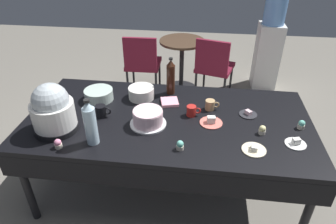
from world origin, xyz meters
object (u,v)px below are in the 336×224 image
frosted_layer_cake (148,118)px  round_cafe_table (182,56)px  maroon_chair_right (214,65)px  dessert_plate_coral (211,122)px  soda_bottle_water (90,123)px  glass_salad_bowl (99,95)px  soda_bottle_cola (171,77)px  water_cooler (269,47)px  potluck_table (168,124)px  maroon_chair_left (142,61)px  dessert_plate_white (296,143)px  coffee_mug_black (101,111)px  cupcake_mint (58,144)px  cupcake_vanilla (180,145)px  ceramic_snack_bowl (141,93)px  dessert_plate_charcoal (248,114)px  cupcake_cocoa (301,125)px  dessert_plate_cream (254,149)px  coffee_mug_red (192,111)px  cupcake_berry (262,130)px  slow_cooker (53,110)px  coffee_mug_tan (210,105)px

frosted_layer_cake → round_cafe_table: (0.09, 1.99, -0.31)m
maroon_chair_right → dessert_plate_coral: bearing=-91.6°
soda_bottle_water → maroon_chair_right: size_ratio=0.40×
glass_salad_bowl → soda_bottle_water: 0.60m
soda_bottle_cola → water_cooler: (1.14, 1.75, -0.32)m
glass_salad_bowl → maroon_chair_right: 1.79m
potluck_table → maroon_chair_left: maroon_chair_left is taller
dessert_plate_white → coffee_mug_black: coffee_mug_black is taller
coffee_mug_black → cupcake_mint: bearing=-112.7°
cupcake_vanilla → maroon_chair_right: size_ratio=0.08×
ceramic_snack_bowl → dessert_plate_charcoal: ceramic_snack_bowl is taller
cupcake_vanilla → cupcake_cocoa: bearing=22.1°
frosted_layer_cake → cupcake_vanilla: (0.26, -0.26, -0.03)m
cupcake_mint → cupcake_cocoa: bearing=14.6°
dessert_plate_cream → coffee_mug_red: coffee_mug_red is taller
ceramic_snack_bowl → cupcake_cocoa: ceramic_snack_bowl is taller
glass_salad_bowl → coffee_mug_black: (0.10, -0.25, 0.00)m
ceramic_snack_bowl → soda_bottle_cola: (0.24, 0.12, 0.11)m
cupcake_mint → cupcake_berry: bearing=13.6°
soda_bottle_cola → water_cooler: size_ratio=0.27×
dessert_plate_cream → frosted_layer_cake: bearing=164.5°
dessert_plate_coral → cupcake_cocoa: (0.66, 0.02, 0.02)m
soda_bottle_cola → coffee_mug_red: soda_bottle_cola is taller
soda_bottle_water → coffee_mug_red: (0.65, 0.43, -0.12)m
cupcake_berry → coffee_mug_black: (-1.21, 0.07, 0.02)m
slow_cooker → cupcake_mint: (0.10, -0.20, -0.14)m
round_cafe_table → slow_cooker: bearing=-109.1°
cupcake_cocoa → round_cafe_table: bearing=118.7°
potluck_table → water_cooler: bearing=62.5°
frosted_layer_cake → dessert_plate_coral: frosted_layer_cake is taller
glass_salad_bowl → coffee_mug_tan: glass_salad_bowl is taller
coffee_mug_red → dessert_plate_white: bearing=-20.8°
dessert_plate_coral → cupcake_vanilla: 0.39m
cupcake_mint → maroon_chair_right: maroon_chair_right is taller
dessert_plate_white → cupcake_vanilla: cupcake_vanilla is taller
frosted_layer_cake → slow_cooker: slow_cooker is taller
soda_bottle_water → potluck_table: bearing=38.1°
glass_salad_bowl → maroon_chair_right: (1.00, 1.46, -0.30)m
dessert_plate_white → cupcake_cocoa: size_ratio=2.13×
potluck_table → soda_bottle_water: soda_bottle_water is taller
dessert_plate_white → soda_bottle_water: bearing=-173.8°
maroon_chair_left → soda_bottle_water: bearing=-87.9°
cupcake_cocoa → coffee_mug_black: (-1.51, -0.03, 0.02)m
potluck_table → cupcake_vanilla: size_ratio=32.59×
soda_bottle_water → soda_bottle_cola: soda_bottle_water is taller
potluck_table → soda_bottle_cola: size_ratio=6.60×
slow_cooker → dessert_plate_coral: bearing=11.1°
dessert_plate_coral → soda_bottle_cola: bearing=129.9°
soda_bottle_water → coffee_mug_black: size_ratio=2.80×
coffee_mug_red → coffee_mug_black: bearing=-171.5°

